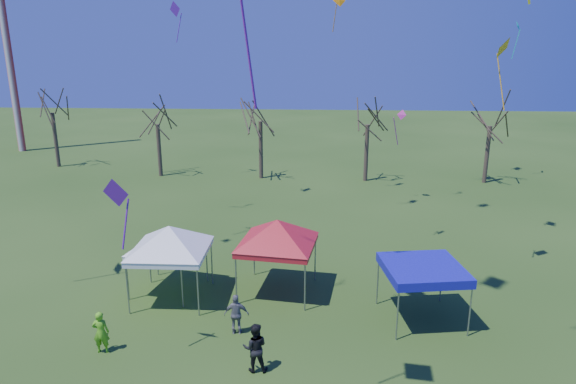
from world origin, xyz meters
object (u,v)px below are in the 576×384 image
radio_mast (4,22)px  person_green (101,332)px  tree_4 (492,105)px  tent_white_west (166,233)px  tent_white_mid (169,231)px  person_grey (236,314)px  tree_3 (368,104)px  tent_blue (423,270)px  person_dark (255,348)px  tent_red (277,225)px  tree_2 (260,100)px  tree_1 (156,105)px  tree_0 (50,93)px

radio_mast → person_green: (22.70, -34.43, -11.71)m
tree_4 → tent_white_west: bearing=-135.0°
tent_white_mid → person_grey: tent_white_mid is taller
tent_white_west → person_green: bearing=-102.2°
tree_3 → tree_4: bearing=-0.3°
tent_white_mid → person_green: (-1.41, -4.11, -2.28)m
tent_blue → person_grey: size_ratio=2.12×
person_dark → person_grey: size_ratio=1.09×
tent_red → tent_blue: (5.81, -2.04, -1.00)m
tree_2 → tent_red: (2.90, -19.82, -3.17)m
tree_3 → tent_red: 20.47m
tree_4 → tree_1: bearing=178.6°
radio_mast → tree_2: (25.63, -9.62, -6.21)m
tree_4 → person_green: size_ratio=5.00×
radio_mast → tree_1: size_ratio=3.31×
radio_mast → tree_3: bearing=-16.3°
tent_blue → person_green: bearing=-165.8°
tree_0 → tent_red: size_ratio=1.94×
tent_white_west → tent_red: 4.81m
person_green → tent_blue: bearing=-171.3°
tent_white_mid → person_grey: bearing=-39.6°
tree_0 → person_dark: (21.08, -28.56, -5.63)m
tree_0 → person_green: bearing=-60.8°
tree_2 → person_grey: bearing=-86.0°
tree_0 → tree_3: bearing=-7.1°
tree_3 → person_grey: size_ratio=5.01×
tree_0 → tent_blue: bearing=-42.4°
tent_white_mid → tent_white_west: bearing=116.8°
tree_1 → tent_blue: (17.10, -22.13, -3.67)m
radio_mast → tent_white_west: (23.74, -29.61, -9.79)m
tree_2 → person_grey: tree_2 is taller
tree_3 → tent_white_west: 22.44m
tree_0 → tree_3: 27.09m
tree_1 → person_dark: size_ratio=4.39×
radio_mast → person_green: size_ratio=15.87×
tree_3 → person_green: bearing=-114.8°
tree_2 → person_green: (-2.94, -24.81, -5.50)m
tree_1 → tent_white_mid: tree_1 is taller
tree_1 → person_green: tree_1 is taller
radio_mast → tent_red: size_ratio=5.76×
tent_white_west → person_dark: tent_white_west is taller
tree_0 → tree_3: tree_0 is taller
tent_white_west → tent_red: (4.79, 0.16, 0.41)m
tent_red → tent_blue: tent_red is taller
tree_3 → tent_red: size_ratio=1.82×
tree_3 → person_grey: (-6.77, -22.98, -5.29)m
tree_0 → tent_blue: (27.19, -24.87, -4.36)m
tent_white_west → tent_blue: tent_white_west is taller
tree_0 → tree_1: bearing=-15.2°
tree_4 → tent_red: bearing=-127.3°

